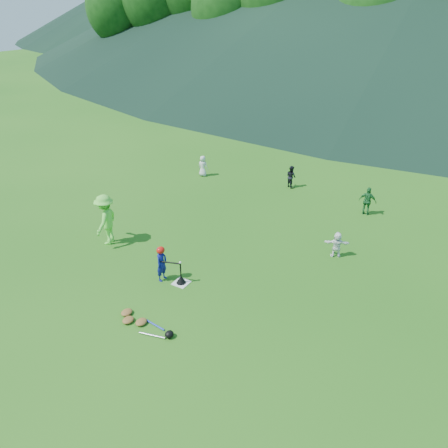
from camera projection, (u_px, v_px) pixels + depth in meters
name	position (u px, v px, depth m)	size (l,w,h in m)	color
ground	(181.00, 283.00, 13.21)	(120.00, 120.00, 0.00)	#215D15
home_plate	(181.00, 283.00, 13.20)	(0.45, 0.45, 0.02)	silver
baseball	(180.00, 263.00, 12.86)	(0.08, 0.08, 0.08)	white
batter_child	(162.00, 264.00, 13.12)	(0.41, 0.27, 1.12)	navy
adult_coach	(106.00, 220.00, 14.96)	(1.17, 0.67, 1.81)	#68E443
fielder_a	(203.00, 166.00, 20.82)	(0.49, 0.32, 1.00)	silver
fielder_b	(291.00, 177.00, 19.60)	(0.49, 0.38, 1.00)	black
fielder_c	(368.00, 201.00, 17.09)	(0.67, 0.28, 1.14)	#1F692F
fielder_d	(337.00, 245.00, 14.37)	(0.83, 0.26, 0.90)	white
batting_tee	(181.00, 280.00, 13.15)	(0.30, 0.30, 0.68)	black
batter_gear	(161.00, 251.00, 12.90)	(0.72, 0.26, 0.48)	red
equipment_pile	(141.00, 322.00, 11.53)	(1.80, 0.60, 0.19)	olive
outfield_fence	(393.00, 97.00, 34.09)	(70.07, 0.08, 1.33)	gray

